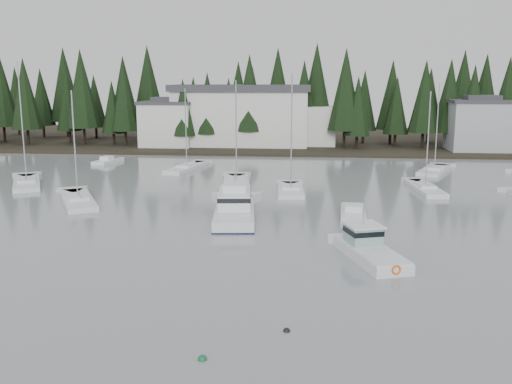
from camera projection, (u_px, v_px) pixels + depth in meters
ground at (125, 375)px, 24.13m from camera, size 260.00×260.00×0.00m
far_shore_land at (274, 140)px, 118.85m from camera, size 240.00×54.00×1.00m
conifer_treeline at (270, 146)px, 108.11m from camera, size 200.00×22.00×20.00m
house_west at (167, 123)px, 102.07m from camera, size 9.54×7.42×8.75m
house_east_a at (480, 124)px, 95.96m from camera, size 10.60×8.48×9.25m
harbor_inn at (253, 116)px, 103.70m from camera, size 29.50×11.50×10.90m
cabin_cruiser_center at (235, 210)px, 51.46m from camera, size 4.64×11.51×4.81m
lobster_boat_teal at (369, 251)px, 39.79m from camera, size 4.87×7.98×4.19m
sailboat_0 at (291, 192)px, 63.23m from camera, size 3.23×8.43×13.50m
sailboat_1 at (434, 172)px, 77.11m from camera, size 6.32×9.73×12.39m
sailboat_2 at (425, 190)px, 64.26m from camera, size 3.26×9.81×11.58m
sailboat_4 at (27, 184)px, 67.76m from camera, size 7.40×10.92×14.88m
sailboat_6 at (237, 184)px, 68.08m from camera, size 4.24×10.01×12.77m
sailboat_7 at (78, 202)px, 57.96m from camera, size 7.46×10.60×11.79m
sailboat_8 at (187, 169)px, 79.38m from camera, size 4.47×10.95×11.68m
runabout_1 at (353, 214)px, 52.38m from camera, size 2.50×5.79×1.42m
runabout_3 at (107, 162)px, 85.41m from camera, size 3.22×5.64×1.42m
mooring_buoy_green at (202, 360)px, 25.43m from camera, size 0.43×0.43×0.43m
mooring_buoy_dark at (287, 331)px, 28.28m from camera, size 0.37×0.37×0.37m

